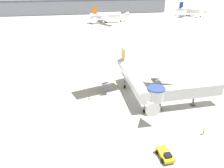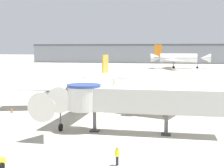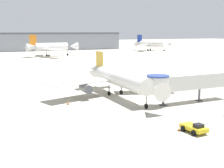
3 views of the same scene
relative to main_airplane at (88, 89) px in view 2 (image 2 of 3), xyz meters
The scene contains 8 objects.
ground_plane 5.25m from the main_airplane, 46.92° to the right, with size 800.00×800.00×0.00m, color #A8A393.
main_airplane is the anchor object (origin of this frame).
jet_bridge 13.45m from the main_airplane, 51.80° to the right, with size 18.53×4.10×5.72m.
traffic_cone_port_wing 12.55m from the main_airplane, 169.17° to the right, with size 0.43×0.43×0.72m.
traffic_cone_starboard_wing 12.28m from the main_airplane, ahead, with size 0.36×0.36×0.60m.
ground_crew_marshaller 22.83m from the main_airplane, 68.23° to the right, with size 0.34×0.37×1.68m.
background_jet_orange_tail 111.74m from the main_airplane, 82.38° to the left, with size 29.09×31.50×11.81m.
terminal_building 172.34m from the main_airplane, 90.42° to the left, with size 164.71×27.50×12.71m.
Camera 2 is at (10.47, -43.82, 10.08)m, focal length 50.00 mm.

